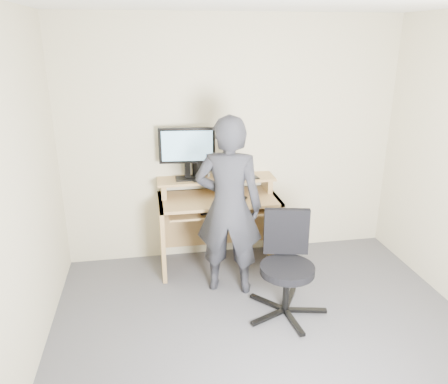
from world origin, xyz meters
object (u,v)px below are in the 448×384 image
object	(u,v)px
monitor	(187,149)
office_chair	(287,261)
desk	(217,213)
person	(229,207)

from	to	relation	value
monitor	office_chair	xyz separation A→B (m)	(0.73, -1.05, -0.75)
desk	monitor	bearing A→B (deg)	165.75
desk	office_chair	distance (m)	1.08
monitor	person	world-z (taller)	person
person	office_chair	bearing A→B (deg)	151.39
office_chair	person	size ratio (longest dim) A/B	0.53
desk	monitor	distance (m)	0.74
person	monitor	bearing A→B (deg)	-47.27
monitor	person	size ratio (longest dim) A/B	0.33
office_chair	person	distance (m)	0.70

